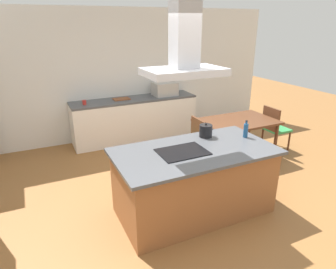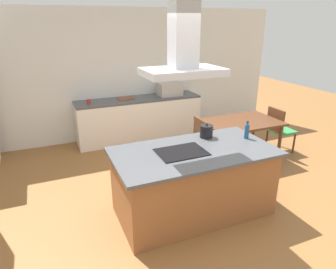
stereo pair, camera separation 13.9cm
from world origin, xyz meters
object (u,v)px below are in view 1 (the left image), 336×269
at_px(dining_table, 237,125).
at_px(range_hood, 184,52).
at_px(olive_oil_bottle, 246,130).
at_px(coffee_mug_red, 84,102).
at_px(tea_kettle, 206,131).
at_px(cooktop, 182,152).
at_px(chair_at_left_end, 192,141).
at_px(cutting_board, 121,99).
at_px(chair_at_right_end, 274,126).
at_px(countertop_microwave, 165,89).

relative_size(dining_table, range_hood, 1.56).
relative_size(olive_oil_bottle, coffee_mug_red, 2.74).
xyz_separation_m(tea_kettle, range_hood, (-0.55, -0.34, 1.11)).
bearing_deg(cooktop, dining_table, 33.13).
bearing_deg(chair_at_left_end, cutting_board, 110.32).
bearing_deg(tea_kettle, coffee_mug_red, 115.90).
bearing_deg(range_hood, coffee_mug_red, 103.19).
bearing_deg(range_hood, chair_at_right_end, 23.00).
bearing_deg(dining_table, chair_at_left_end, 180.00).
height_order(tea_kettle, dining_table, tea_kettle).
distance_m(cutting_board, chair_at_right_end, 3.12).
height_order(cooktop, cutting_board, cutting_board).
relative_size(cooktop, coffee_mug_red, 6.67).
bearing_deg(countertop_microwave, olive_oil_bottle, -91.00).
bearing_deg(tea_kettle, olive_oil_bottle, -27.60).
bearing_deg(chair_at_right_end, olive_oil_bottle, -146.94).
bearing_deg(chair_at_left_end, cooktop, -125.32).
height_order(dining_table, chair_at_right_end, chair_at_right_end).
distance_m(countertop_microwave, coffee_mug_red, 1.75).
bearing_deg(dining_table, cutting_board, 131.14).
xyz_separation_m(cutting_board, range_hood, (-0.11, -2.93, 1.19)).
relative_size(olive_oil_bottle, countertop_microwave, 0.49).
xyz_separation_m(olive_oil_bottle, chair_at_left_end, (-0.25, 1.03, -0.50)).
bearing_deg(dining_table, tea_kettle, -146.18).
distance_m(olive_oil_bottle, countertop_microwave, 2.80).
height_order(countertop_microwave, dining_table, countertop_microwave).
bearing_deg(coffee_mug_red, range_hood, -76.81).
relative_size(coffee_mug_red, dining_table, 0.06).
xyz_separation_m(cutting_board, dining_table, (1.59, -1.82, -0.24)).
relative_size(coffee_mug_red, range_hood, 0.10).
relative_size(tea_kettle, chair_at_right_end, 0.26).
height_order(dining_table, chair_at_left_end, chair_at_left_end).
bearing_deg(range_hood, cooktop, 0.00).
bearing_deg(cooktop, range_hood, 0.00).
height_order(tea_kettle, cutting_board, tea_kettle).
xyz_separation_m(olive_oil_bottle, coffee_mug_red, (-1.70, 2.75, -0.06)).
bearing_deg(countertop_microwave, chair_at_left_end, -99.53).
distance_m(tea_kettle, chair_at_right_end, 2.26).
bearing_deg(olive_oil_bottle, coffee_mug_red, 121.73).
bearing_deg(cutting_board, countertop_microwave, -2.95).
relative_size(cooktop, dining_table, 0.43).
bearing_deg(olive_oil_bottle, range_hood, -175.51).
xyz_separation_m(tea_kettle, olive_oil_bottle, (0.49, -0.26, 0.02)).
xyz_separation_m(cooktop, chair_at_left_end, (0.79, 1.11, -0.40)).
bearing_deg(range_hood, cutting_board, 87.78).
distance_m(countertop_microwave, dining_table, 1.91).
distance_m(countertop_microwave, chair_at_right_end, 2.40).
bearing_deg(chair_at_right_end, tea_kettle, -159.50).
bearing_deg(coffee_mug_red, countertop_microwave, 1.72).
relative_size(cutting_board, range_hood, 0.38).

